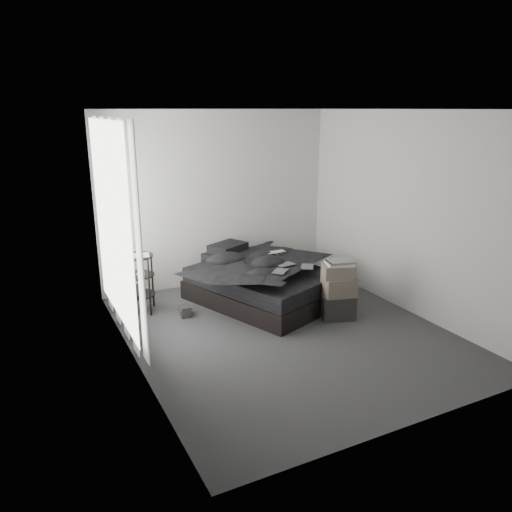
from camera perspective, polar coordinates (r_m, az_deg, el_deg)
name	(u,v)px	position (r m, az deg, el deg)	size (l,w,h in m)	color
floor	(285,332)	(6.14, 3.38, -8.64)	(3.60, 4.20, 0.01)	#363638
ceiling	(290,109)	(5.56, 3.85, 16.40)	(3.60, 4.20, 0.01)	white
wall_back	(217,199)	(7.56, -4.44, 6.52)	(3.60, 0.01, 2.60)	silver
wall_front	(422,283)	(4.11, 18.45, -2.94)	(3.60, 0.01, 2.60)	silver
wall_left	(129,246)	(5.08, -14.27, 1.06)	(0.01, 4.20, 2.60)	silver
wall_right	(408,213)	(6.78, 16.93, 4.68)	(0.01, 4.20, 2.60)	silver
window_left	(113,223)	(5.93, -16.06, 3.61)	(0.02, 2.00, 2.30)	white
curtain_left	(118,229)	(5.95, -15.53, 3.01)	(0.06, 2.12, 2.48)	white
bed	(263,292)	(7.01, 0.78, -4.19)	(1.42, 1.88, 0.26)	black
mattress	(263,277)	(6.94, 0.79, -2.43)	(1.37, 1.83, 0.20)	black
duvet	(265,263)	(6.84, 1.08, -0.85)	(1.39, 1.61, 0.22)	black
pillow_lower	(224,256)	(7.34, -3.67, -0.03)	(0.57, 0.38, 0.13)	black
pillow_upper	(228,248)	(7.34, -3.23, 0.97)	(0.53, 0.37, 0.12)	black
laptop	(277,249)	(7.11, 2.41, 0.85)	(0.30, 0.19, 0.02)	silver
comic_a	(280,266)	(6.36, 2.78, -1.16)	(0.24, 0.16, 0.01)	black
comic_b	(286,259)	(6.64, 3.40, -0.35)	(0.24, 0.16, 0.01)	black
comic_c	(308,261)	(6.57, 5.91, -0.55)	(0.24, 0.16, 0.01)	black
side_stand	(139,284)	(6.77, -13.24, -3.13)	(0.42, 0.42, 0.77)	black
papers	(138,256)	(6.64, -13.39, 0.03)	(0.30, 0.22, 0.02)	white
floor_books	(185,311)	(6.61, -8.11, -6.30)	(0.13, 0.18, 0.13)	black
box_lower	(337,306)	(6.56, 9.24, -5.66)	(0.42, 0.33, 0.31)	black
box_mid	(339,286)	(6.45, 9.46, -3.42)	(0.40, 0.31, 0.24)	#5F544B
box_upper	(338,271)	(6.39, 9.36, -1.69)	(0.38, 0.30, 0.17)	#5F544B
art_book_white	(339,263)	(6.36, 9.48, -0.84)	(0.32, 0.26, 0.03)	silver
art_book_snake	(340,261)	(6.35, 9.60, -0.60)	(0.31, 0.25, 0.03)	silver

